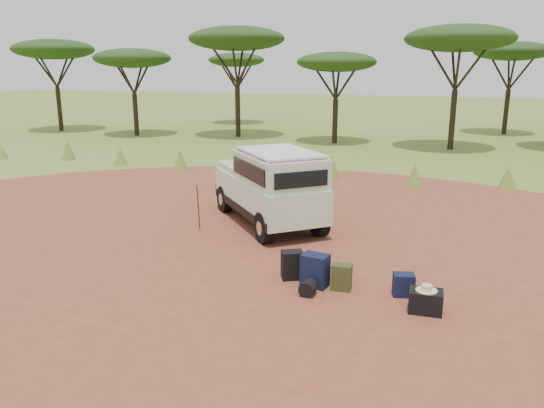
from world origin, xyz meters
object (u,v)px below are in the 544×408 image
(safari_vehicle, at_px, (270,188))
(duffel_navy, at_px, (404,285))
(backpack_black, at_px, (292,265))
(backpack_navy, at_px, (315,271))
(hard_case, at_px, (426,302))
(backpack_olive, at_px, (342,277))
(walking_staff, at_px, (198,207))

(safari_vehicle, xyz_separation_m, duffel_navy, (3.74, -3.45, -0.77))
(backpack_black, height_order, duffel_navy, backpack_black)
(backpack_navy, relative_size, hard_case, 1.15)
(backpack_navy, distance_m, duffel_navy, 1.61)
(duffel_navy, xyz_separation_m, hard_case, (0.42, -0.55, -0.01))
(backpack_olive, distance_m, duffel_navy, 1.11)
(safari_vehicle, bearing_deg, backpack_olive, -5.09)
(safari_vehicle, distance_m, walking_staff, 1.92)
(safari_vehicle, height_order, hard_case, safari_vehicle)
(walking_staff, relative_size, backpack_olive, 2.69)
(safari_vehicle, height_order, walking_staff, safari_vehicle)
(hard_case, bearing_deg, backpack_olive, 160.62)
(backpack_olive, bearing_deg, walking_staff, 147.68)
(walking_staff, xyz_separation_m, backpack_navy, (3.62, -2.39, -0.31))
(walking_staff, bearing_deg, backpack_navy, -56.95)
(hard_case, bearing_deg, safari_vehicle, 133.39)
(safari_vehicle, height_order, backpack_navy, safari_vehicle)
(safari_vehicle, relative_size, hard_case, 7.62)
(walking_staff, xyz_separation_m, duffel_navy, (5.22, -2.29, -0.42))
(backpack_navy, xyz_separation_m, duffel_navy, (1.60, 0.10, -0.11))
(backpack_navy, height_order, backpack_olive, backpack_navy)
(duffel_navy, bearing_deg, hard_case, -67.09)
(safari_vehicle, bearing_deg, backpack_navy, -10.72)
(safari_vehicle, height_order, backpack_black, safari_vehicle)
(backpack_olive, distance_m, hard_case, 1.59)
(backpack_black, distance_m, hard_case, 2.62)
(backpack_black, distance_m, backpack_navy, 0.55)
(backpack_olive, xyz_separation_m, hard_case, (1.52, -0.46, -0.05))
(backpack_black, xyz_separation_m, hard_case, (2.53, -0.66, -0.09))
(safari_vehicle, xyz_separation_m, backpack_olive, (2.64, -3.55, -0.73))
(backpack_black, xyz_separation_m, duffel_navy, (2.12, -0.11, -0.07))
(backpack_black, bearing_deg, backpack_olive, -39.26)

